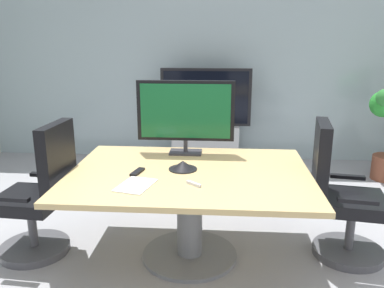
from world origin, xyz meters
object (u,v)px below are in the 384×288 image
(office_chair_right, at_px, (340,202))
(conference_phone, at_px, (183,166))
(conference_table, at_px, (190,193))
(office_chair_left, at_px, (41,201))
(remote_control, at_px, (137,172))
(tv_monitor, at_px, (186,113))
(wall_display_unit, at_px, (206,133))

(office_chair_right, distance_m, conference_phone, 1.28)
(conference_table, bearing_deg, office_chair_right, 6.20)
(office_chair_left, distance_m, remote_control, 0.84)
(office_chair_right, distance_m, remote_control, 1.61)
(office_chair_left, height_order, tv_monitor, tv_monitor)
(office_chair_left, height_order, office_chair_right, same)
(wall_display_unit, relative_size, conference_phone, 5.95)
(office_chair_right, bearing_deg, conference_phone, 102.45)
(office_chair_left, bearing_deg, tv_monitor, 119.65)
(office_chair_left, xyz_separation_m, wall_display_unit, (1.21, 2.45, -0.01))
(office_chair_left, distance_m, conference_phone, 1.17)
(wall_display_unit, xyz_separation_m, remote_control, (-0.41, -2.48, 0.29))
(conference_table, height_order, wall_display_unit, wall_display_unit)
(office_chair_left, xyz_separation_m, tv_monitor, (1.11, 0.53, 0.63))
(office_chair_left, bearing_deg, office_chair_right, 98.06)
(wall_display_unit, bearing_deg, office_chair_right, -63.08)
(conference_phone, bearing_deg, office_chair_left, -175.98)
(tv_monitor, bearing_deg, office_chair_left, -154.50)
(office_chair_left, relative_size, tv_monitor, 1.30)
(conference_table, bearing_deg, tv_monitor, 98.53)
(conference_table, xyz_separation_m, office_chair_left, (-1.18, -0.03, -0.09))
(office_chair_right, bearing_deg, conference_table, 104.84)
(remote_control, bearing_deg, tv_monitor, 73.73)
(office_chair_right, height_order, wall_display_unit, wall_display_unit)
(conference_table, bearing_deg, remote_control, -171.17)
(office_chair_left, bearing_deg, remote_control, 92.16)
(office_chair_right, bearing_deg, tv_monitor, 82.38)
(tv_monitor, xyz_separation_m, wall_display_unit, (0.10, 1.92, -0.64))
(conference_table, xyz_separation_m, office_chair_right, (1.19, 0.13, -0.09))
(tv_monitor, xyz_separation_m, remote_control, (-0.32, -0.56, -0.35))
(office_chair_left, xyz_separation_m, office_chair_right, (2.37, 0.16, 0.00))
(conference_table, relative_size, office_chair_right, 1.68)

